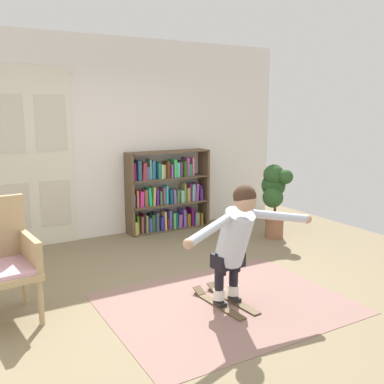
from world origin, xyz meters
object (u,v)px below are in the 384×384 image
Objects in this scene: potted_plant at (275,192)px; skis_pair at (224,301)px; person_skier at (236,236)px; bookshelf at (167,194)px.

potted_plant is 2.51m from skis_pair.
potted_plant is 0.73× the size of person_skier.
person_skier reaches higher than skis_pair.
bookshelf is 2.81m from skis_pair.
skis_pair is (-0.70, -2.66, -0.55)m from bookshelf.
bookshelf is 1.66m from potted_plant.
bookshelf reaches higher than potted_plant.
bookshelf is 0.90× the size of person_skier.
potted_plant is 1.42× the size of skis_pair.
potted_plant is at bearing -44.16° from bookshelf.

